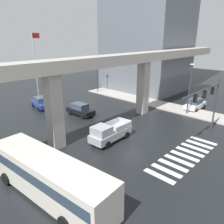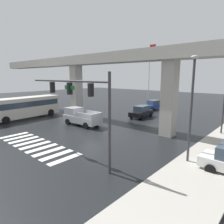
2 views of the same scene
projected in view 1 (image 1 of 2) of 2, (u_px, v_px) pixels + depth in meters
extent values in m
plane|color=black|center=(132.00, 136.00, 24.87)|extent=(120.00, 120.00, 0.00)
cube|color=silver|center=(159.00, 176.00, 17.75)|extent=(0.55, 2.80, 0.01)
cube|color=silver|center=(166.00, 170.00, 18.50)|extent=(0.55, 2.80, 0.01)
cube|color=silver|center=(173.00, 165.00, 19.25)|extent=(0.55, 2.80, 0.01)
cube|color=silver|center=(179.00, 160.00, 20.00)|extent=(0.55, 2.80, 0.01)
cube|color=silver|center=(185.00, 156.00, 20.75)|extent=(0.55, 2.80, 0.01)
cube|color=silver|center=(190.00, 152.00, 21.50)|extent=(0.55, 2.80, 0.01)
cube|color=silver|center=(195.00, 148.00, 22.26)|extent=(0.55, 2.80, 0.01)
cube|color=silver|center=(199.00, 144.00, 23.01)|extent=(0.55, 2.80, 0.01)
cube|color=silver|center=(203.00, 141.00, 23.76)|extent=(0.55, 2.80, 0.01)
cube|color=#ADA89E|center=(107.00, 61.00, 24.89)|extent=(55.04, 2.27, 1.20)
cube|color=#ADA89E|center=(54.00, 112.00, 21.34)|extent=(1.30, 1.30, 7.48)
cube|color=#ADA89E|center=(143.00, 88.00, 31.26)|extent=(1.30, 1.30, 7.48)
cube|color=#ADA89E|center=(172.00, 107.00, 34.66)|extent=(4.00, 36.00, 0.15)
cube|color=#A8AAAF|center=(111.00, 134.00, 23.61)|extent=(5.20, 2.18, 0.80)
cube|color=#A8AAAF|center=(102.00, 131.00, 22.29)|extent=(1.80, 1.84, 0.90)
cube|color=#3F5160|center=(98.00, 132.00, 21.95)|extent=(0.19, 1.67, 0.77)
cube|color=#A8AAAF|center=(124.00, 127.00, 23.67)|extent=(2.65, 0.25, 0.60)
cube|color=#A8AAAF|center=(112.00, 123.00, 24.74)|extent=(2.65, 0.25, 0.60)
cube|color=#A8AAAF|center=(125.00, 121.00, 25.18)|extent=(0.20, 1.75, 0.60)
cylinder|color=black|center=(107.00, 145.00, 22.05)|extent=(0.77, 0.32, 0.76)
cylinder|color=black|center=(95.00, 140.00, 23.16)|extent=(0.77, 0.32, 0.76)
cylinder|color=black|center=(126.00, 135.00, 24.32)|extent=(0.77, 0.32, 0.76)
cylinder|color=black|center=(114.00, 130.00, 25.43)|extent=(0.77, 0.32, 0.76)
cube|color=beige|center=(49.00, 177.00, 14.96)|extent=(3.47, 10.98, 2.70)
cube|color=#2D3D4C|center=(48.00, 171.00, 14.81)|extent=(3.46, 10.45, 0.76)
cube|color=#2D3D4C|center=(9.00, 149.00, 18.01)|extent=(2.25, 0.28, 1.49)
cylinder|color=black|center=(7.00, 179.00, 16.66)|extent=(0.44, 0.99, 0.96)
cylinder|color=black|center=(35.00, 165.00, 18.47)|extent=(0.44, 0.99, 0.96)
cylinder|color=black|center=(65.00, 223.00, 12.69)|extent=(0.44, 0.99, 0.96)
cylinder|color=black|center=(94.00, 200.00, 14.50)|extent=(0.44, 0.99, 0.96)
cube|color=#1E3899|center=(41.00, 104.00, 34.52)|extent=(2.38, 4.51, 0.64)
cube|color=#384756|center=(40.00, 100.00, 34.36)|extent=(1.81, 2.43, 0.76)
cylinder|color=black|center=(50.00, 107.00, 34.12)|extent=(0.33, 0.67, 0.64)
cylinder|color=black|center=(39.00, 109.00, 33.12)|extent=(0.33, 0.67, 0.64)
cylinder|color=black|center=(43.00, 103.00, 36.12)|extent=(0.33, 0.67, 0.64)
cylinder|color=black|center=(33.00, 105.00, 35.12)|extent=(0.33, 0.67, 0.64)
cube|color=black|center=(80.00, 111.00, 31.29)|extent=(2.02, 4.40, 0.64)
cube|color=#384756|center=(80.00, 106.00, 31.13)|extent=(1.63, 2.32, 0.76)
cylinder|color=black|center=(91.00, 114.00, 31.21)|extent=(0.28, 0.65, 0.64)
cylinder|color=black|center=(82.00, 117.00, 29.96)|extent=(0.28, 0.65, 0.64)
cylinder|color=black|center=(79.00, 110.00, 32.83)|extent=(0.28, 0.65, 0.64)
cylinder|color=black|center=(70.00, 113.00, 31.59)|extent=(0.28, 0.65, 0.64)
cube|color=silver|center=(195.00, 105.00, 33.85)|extent=(4.32, 1.81, 0.64)
cube|color=#384756|center=(195.00, 101.00, 33.55)|extent=(2.25, 1.52, 0.76)
cylinder|color=black|center=(193.00, 104.00, 35.42)|extent=(0.64, 0.25, 0.64)
cylinder|color=black|center=(204.00, 107.00, 34.28)|extent=(0.64, 0.25, 0.64)
cylinder|color=black|center=(185.00, 108.00, 33.62)|extent=(0.64, 0.25, 0.64)
cylinder|color=black|center=(196.00, 111.00, 32.48)|extent=(0.64, 0.25, 0.64)
cylinder|color=#38383D|center=(215.00, 105.00, 25.75)|extent=(0.18, 0.18, 6.20)
cylinder|color=#38383D|center=(203.00, 90.00, 22.00)|extent=(8.60, 0.14, 0.14)
cube|color=black|center=(213.00, 91.00, 24.01)|extent=(0.24, 0.32, 0.84)
sphere|color=red|center=(213.00, 88.00, 23.93)|extent=(0.17, 0.17, 0.17)
cube|color=black|center=(204.00, 94.00, 22.51)|extent=(0.24, 0.32, 0.84)
sphere|color=red|center=(205.00, 92.00, 22.43)|extent=(0.17, 0.17, 0.17)
cube|color=black|center=(195.00, 98.00, 21.01)|extent=(0.24, 0.32, 0.84)
sphere|color=red|center=(196.00, 96.00, 20.92)|extent=(0.17, 0.17, 0.17)
cube|color=#19722D|center=(205.00, 94.00, 22.49)|extent=(1.10, 0.04, 0.28)
cylinder|color=#38383D|center=(189.00, 91.00, 30.75)|extent=(0.16, 0.16, 7.00)
ellipsoid|color=beige|center=(192.00, 64.00, 29.57)|extent=(0.44, 0.70, 0.24)
cylinder|color=#38383D|center=(138.00, 82.00, 36.66)|extent=(0.16, 0.16, 7.00)
ellipsoid|color=beige|center=(139.00, 60.00, 35.48)|extent=(0.44, 0.70, 0.24)
cylinder|color=#38383D|center=(97.00, 75.00, 43.20)|extent=(0.16, 0.16, 7.00)
ellipsoid|color=beige|center=(97.00, 56.00, 42.02)|extent=(0.44, 0.70, 0.24)
cylinder|color=silver|center=(36.00, 73.00, 31.93)|extent=(0.12, 0.12, 11.32)
cube|color=red|center=(36.00, 36.00, 30.62)|extent=(1.10, 0.04, 0.70)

